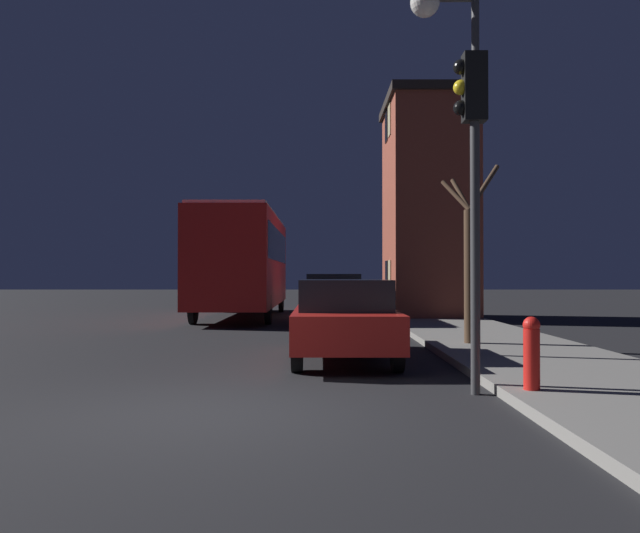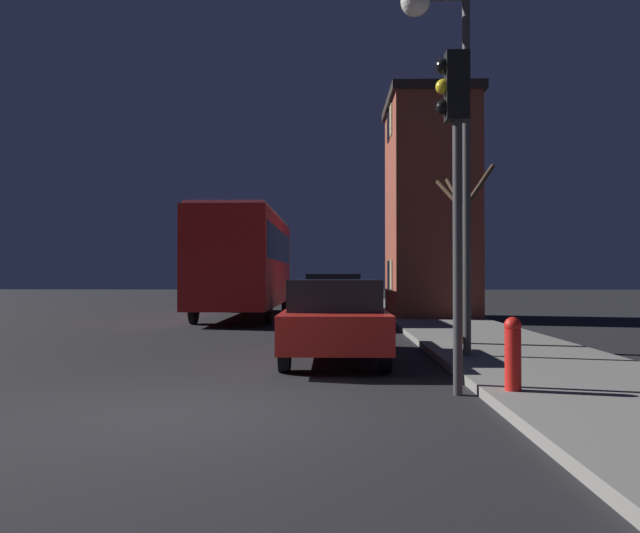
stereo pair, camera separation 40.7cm
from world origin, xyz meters
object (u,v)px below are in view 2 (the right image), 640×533
at_px(car_near_lane, 335,317).
at_px(fire_hydrant, 513,352).
at_px(bare_tree, 464,260).
at_px(traffic_light, 455,149).
at_px(car_mid_lane, 333,298).
at_px(streetlamp, 439,78).
at_px(bus, 246,257).

relative_size(car_near_lane, fire_hydrant, 5.03).
xyz_separation_m(bare_tree, fire_hydrant, (-0.53, -5.38, -1.27)).
relative_size(traffic_light, car_mid_lane, 1.07).
height_order(streetlamp, car_near_lane, streetlamp).
height_order(traffic_light, fire_hydrant, traffic_light).
xyz_separation_m(bare_tree, bus, (-5.98, 9.82, 0.35)).
distance_m(bus, fire_hydrant, 16.23).
xyz_separation_m(car_near_lane, fire_hydrant, (2.19, -3.69, -0.17)).
bearing_deg(bare_tree, car_mid_lane, 112.28).
bearing_deg(car_near_lane, car_mid_lane, 90.15).
xyz_separation_m(streetlamp, fire_hydrant, (0.33, -3.36, -4.46)).
bearing_deg(car_mid_lane, bus, 135.96).
relative_size(car_near_lane, car_mid_lane, 1.09).
height_order(streetlamp, car_mid_lane, streetlamp).
bearing_deg(bare_tree, traffic_light, -103.13).
height_order(car_near_lane, fire_hydrant, car_near_lane).
distance_m(bus, car_mid_lane, 4.72).
bearing_deg(car_near_lane, bare_tree, 31.86).
xyz_separation_m(bus, car_near_lane, (3.26, -11.51, -1.45)).
xyz_separation_m(streetlamp, car_mid_lane, (-1.88, 8.72, -4.24)).
bearing_deg(car_mid_lane, fire_hydrant, -79.64).
distance_m(traffic_light, car_mid_lane, 12.01).
xyz_separation_m(streetlamp, traffic_light, (-0.30, -2.95, -1.87)).
bearing_deg(car_mid_lane, car_near_lane, -89.85).
xyz_separation_m(traffic_light, bare_tree, (1.16, 4.97, -1.32)).
xyz_separation_m(car_mid_lane, fire_hydrant, (2.21, -12.07, -0.22)).
bearing_deg(streetlamp, bus, 113.36).
relative_size(bus, car_near_lane, 2.19).
bearing_deg(fire_hydrant, bus, 109.71).
bearing_deg(traffic_light, bare_tree, 76.87).
height_order(bare_tree, bus, bare_tree).
height_order(car_mid_lane, fire_hydrant, car_mid_lane).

